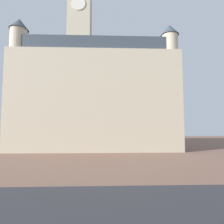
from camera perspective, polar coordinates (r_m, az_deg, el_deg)
ground_plane at (r=11.49m, az=-0.69°, el=-27.10°), size 120.00×120.00×0.00m
street_asphalt_strip at (r=9.82m, az=-0.41°, el=-31.24°), size 120.00×8.90×0.00m
landmark_building at (r=34.67m, az=-5.63°, el=5.65°), size 29.76×11.86×34.92m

